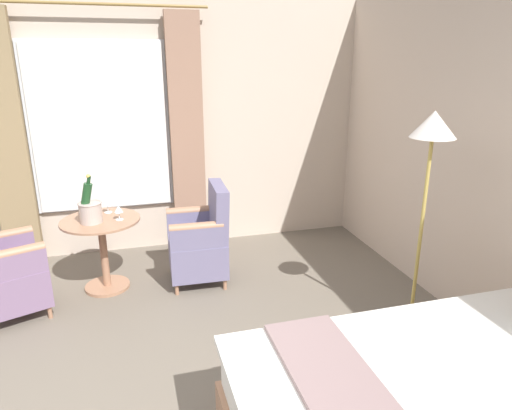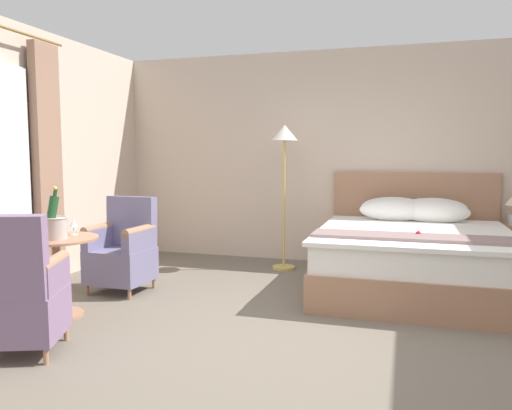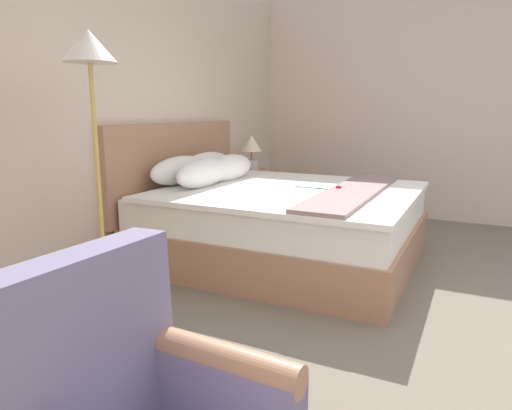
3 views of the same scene
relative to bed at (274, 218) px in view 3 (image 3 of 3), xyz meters
name	(u,v)px [view 3 (image 3 of 3)]	position (x,y,z in m)	size (l,w,h in m)	color
ground_plane	(504,344)	(-0.83, -1.81, -0.37)	(7.61, 7.61, 0.00)	#6C6256
wall_headboard_side	(101,101)	(-0.83, 1.14, 1.00)	(6.23, 0.12, 2.75)	beige
wall_far_side	(509,104)	(2.29, -1.81, 1.00)	(0.12, 5.90, 2.75)	beige
bed	(274,218)	(0.00, 0.00, 0.00)	(1.95, 2.26, 1.19)	#A27457
nightstand	(252,197)	(1.11, 0.79, -0.06)	(0.54, 0.41, 0.62)	#A27457
bedside_lamp	(252,149)	(1.11, 0.79, 0.50)	(0.25, 0.25, 0.41)	#B6B1B1
floor_lamp_brass	(92,83)	(-1.52, 0.52, 1.09)	(0.32, 0.32, 1.77)	tan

